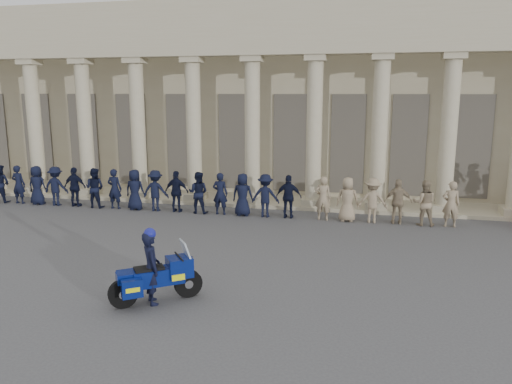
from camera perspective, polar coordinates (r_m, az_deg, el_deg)
name	(u,v)px	position (r m, az deg, el deg)	size (l,w,h in m)	color
ground	(233,271)	(13.87, -2.66, -9.06)	(90.00, 90.00, 0.00)	#47474A
building	(304,98)	(27.49, 5.49, 10.66)	(40.00, 12.50, 9.00)	tan
officer_rank	(189,192)	(20.40, -7.70, -0.02)	(20.61, 0.64, 1.70)	black
motorcycle	(157,277)	(11.97, -11.27, -9.52)	(1.87, 1.57, 1.42)	black
rider	(151,266)	(11.85, -11.90, -8.29)	(0.70, 0.75, 1.81)	black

